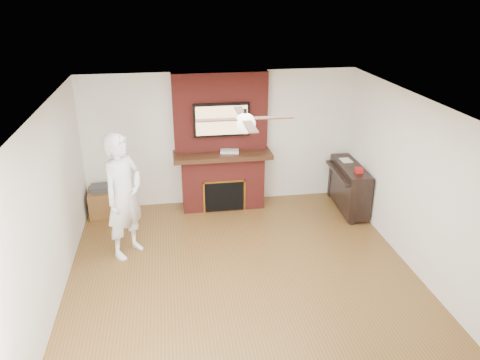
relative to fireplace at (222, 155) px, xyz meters
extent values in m
cube|color=brown|center=(0.00, -2.55, -1.09)|extent=(5.36, 5.86, 0.18)
cube|color=white|center=(0.00, -2.55, 1.59)|extent=(5.36, 5.86, 0.18)
cube|color=silver|center=(0.00, 0.29, 0.25)|extent=(5.36, 0.18, 2.50)
cube|color=silver|center=(0.00, -5.39, 0.25)|extent=(5.36, 0.18, 2.50)
cube|color=silver|center=(-2.59, -2.55, 0.25)|extent=(0.18, 5.86, 2.50)
cube|color=silver|center=(2.59, -2.55, 0.25)|extent=(0.18, 5.86, 2.50)
cube|color=maroon|center=(0.00, -0.05, -0.50)|extent=(1.50, 0.50, 1.00)
cube|color=black|center=(0.00, -0.08, 0.04)|extent=(1.78, 0.64, 0.08)
cube|color=maroon|center=(0.00, 0.10, 0.79)|extent=(1.70, 0.20, 1.42)
cube|color=black|center=(0.00, -0.30, -0.69)|extent=(0.70, 0.06, 0.55)
cube|color=#BF8C2D|center=(0.00, -0.31, -0.40)|extent=(0.78, 0.02, 0.03)
cube|color=#BF8C2D|center=(-0.38, -0.31, -0.69)|extent=(0.03, 0.02, 0.61)
cube|color=#BF8C2D|center=(0.38, -0.31, -0.69)|extent=(0.03, 0.02, 0.61)
cube|color=black|center=(0.00, -0.04, 0.68)|extent=(1.00, 0.07, 0.60)
cube|color=tan|center=(0.00, -0.08, 0.68)|extent=(0.92, 0.01, 0.52)
cylinder|color=black|center=(0.00, -2.55, 1.43)|extent=(0.04, 0.04, 0.14)
sphere|color=white|center=(0.00, -2.55, 1.32)|extent=(0.26, 0.26, 0.26)
cube|color=black|center=(0.33, -2.55, 1.38)|extent=(0.55, 0.11, 0.01)
cube|color=black|center=(0.00, -2.22, 1.38)|extent=(0.11, 0.55, 0.01)
cube|color=black|center=(-0.33, -2.55, 1.38)|extent=(0.55, 0.11, 0.01)
cube|color=black|center=(0.00, -2.88, 1.38)|extent=(0.11, 0.55, 0.01)
imported|color=white|center=(-1.66, -1.50, -0.02)|extent=(0.83, 0.85, 1.95)
cube|color=brown|center=(-2.19, -0.07, -0.76)|extent=(0.52, 0.52, 0.48)
cube|color=#323134|center=(-2.19, -0.07, -0.47)|extent=(0.40, 0.32, 0.10)
cube|color=black|center=(2.30, -0.55, -0.54)|extent=(0.47, 1.35, 0.82)
cube|color=black|center=(2.15, -1.14, -0.64)|extent=(0.06, 0.10, 0.71)
cube|color=black|center=(2.15, 0.04, -0.64)|extent=(0.06, 0.10, 0.71)
cube|color=black|center=(2.07, -0.55, -0.26)|extent=(0.21, 1.23, 0.05)
cube|color=silver|center=(2.30, -0.29, -0.12)|extent=(0.18, 0.25, 0.01)
cube|color=#AC1715|center=(2.30, -0.90, -0.08)|extent=(0.12, 0.12, 0.09)
cube|color=silver|center=(0.13, -0.10, 0.11)|extent=(0.36, 0.24, 0.05)
cylinder|color=gold|center=(-0.11, -0.26, -0.93)|extent=(0.07, 0.07, 0.13)
cylinder|color=#388D38|center=(-0.02, -0.20, -0.95)|extent=(0.07, 0.07, 0.09)
cylinder|color=#324498|center=(0.15, -0.19, -0.95)|extent=(0.06, 0.06, 0.08)
camera|label=1|loc=(-0.94, -8.05, 2.91)|focal=35.00mm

